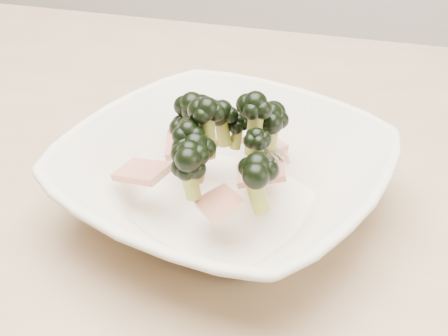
{
  "coord_description": "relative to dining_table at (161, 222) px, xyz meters",
  "views": [
    {
      "loc": [
        0.23,
        -0.55,
        1.13
      ],
      "look_at": [
        0.1,
        -0.08,
        0.8
      ],
      "focal_mm": 50.0,
      "sensor_mm": 36.0,
      "label": 1
    }
  ],
  "objects": [
    {
      "name": "dining_table",
      "position": [
        0.0,
        0.0,
        0.0
      ],
      "size": [
        1.2,
        0.8,
        0.75
      ],
      "color": "tan",
      "rests_on": "ground"
    },
    {
      "name": "broccoli_dish",
      "position": [
        0.1,
        -0.08,
        0.14
      ],
      "size": [
        0.38,
        0.38,
        0.13
      ],
      "color": "beige",
      "rests_on": "dining_table"
    }
  ]
}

